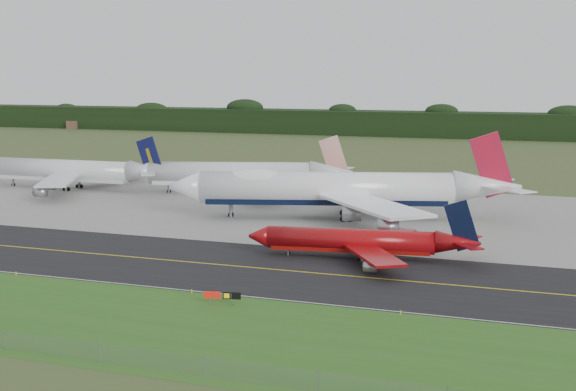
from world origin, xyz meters
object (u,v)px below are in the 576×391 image
(jet_star_tail, at_px, (241,174))
(taxiway_sign, at_px, (222,296))
(jet_navy_gold, at_px, (72,171))
(jet_ba_747, at_px, (339,189))
(jet_red_737, at_px, (363,242))

(jet_star_tail, relative_size, taxiway_sign, 11.45)
(jet_navy_gold, bearing_deg, jet_ba_747, -12.73)
(jet_red_737, height_order, taxiway_sign, jet_red_737)
(taxiway_sign, bearing_deg, jet_ba_747, 93.07)
(jet_red_737, relative_size, taxiway_sign, 7.84)
(jet_red_737, distance_m, jet_star_tail, 76.06)
(jet_ba_747, bearing_deg, jet_navy_gold, 167.27)
(jet_red_737, relative_size, jet_star_tail, 0.68)
(jet_navy_gold, height_order, jet_star_tail, jet_star_tail)
(jet_red_737, xyz_separation_m, jet_navy_gold, (-91.88, 51.69, 1.94))
(taxiway_sign, bearing_deg, jet_navy_gold, 134.18)
(jet_star_tail, bearing_deg, jet_navy_gold, -169.93)
(jet_ba_747, height_order, taxiway_sign, jet_ba_747)
(jet_ba_747, distance_m, jet_red_737, 37.14)
(jet_red_737, distance_m, jet_navy_gold, 105.44)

